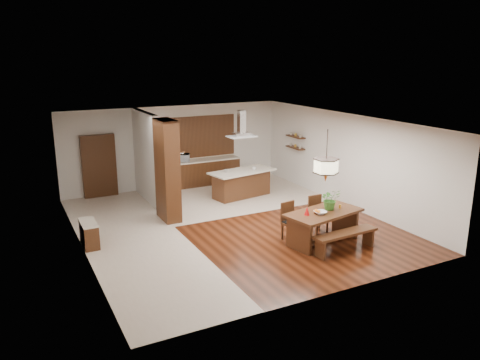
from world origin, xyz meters
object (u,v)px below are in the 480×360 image
dining_table (323,220)px  dining_chair_right (319,214)px  hallway_console (89,234)px  foliage_plant (330,199)px  pendant_lantern (327,156)px  kitchen_island (242,183)px  microwave (183,158)px  dining_bench (345,242)px  range_hood (242,124)px  dining_chair_left (292,222)px  island_cup (254,168)px  fruit_bowl (320,212)px

dining_table → dining_chair_right: size_ratio=2.20×
hallway_console → foliage_plant: (5.54, -2.40, 0.78)m
pendant_lantern → kitchen_island: (-0.00, 4.48, -1.78)m
foliage_plant → microwave: foliage_plant is taller
hallway_console → dining_bench: bearing=-30.1°
dining_bench → range_hood: 5.64m
dining_chair_left → foliage_plant: 1.12m
microwave → range_hood: bearing=-34.8°
dining_bench → foliage_plant: foliage_plant is taller
hallway_console → dining_bench: size_ratio=0.50×
microwave → dining_table: bearing=-56.5°
dining_chair_left → island_cup: size_ratio=8.16×
microwave → dining_chair_left: bearing=-61.2°
dining_chair_left → pendant_lantern: 1.92m
dining_table → pendant_lantern: (0.00, 0.00, 1.64)m
pendant_lantern → microwave: pendant_lantern is taller
dining_chair_left → fruit_bowl: bearing=-64.9°
hallway_console → dining_chair_right: (5.68, -1.77, 0.17)m
dining_table → dining_bench: (0.14, -0.70, -0.36)m
hallway_console → pendant_lantern: bearing=-24.9°
kitchen_island → island_cup: size_ratio=19.37×
hallway_console → kitchen_island: 5.68m
dining_chair_right → pendant_lantern: (-0.37, -0.69, 1.76)m
microwave → kitchen_island: bearing=-34.8°
dining_chair_left → fruit_bowl: size_ratio=3.23×
hallway_console → fruit_bowl: bearing=-26.7°
dining_table → fruit_bowl: bearing=-150.3°
dining_bench → dining_chair_left: size_ratio=1.79×
dining_chair_left → foliage_plant: foliage_plant is taller
kitchen_island → island_cup: 0.65m
dining_chair_right → dining_chair_left: bearing=-169.3°
kitchen_island → dining_chair_right: bearing=-94.4°
dining_bench → range_hood: size_ratio=1.96×
dining_chair_left → range_hood: range_hood is taller
fruit_bowl → range_hood: 4.87m
hallway_console → microwave: microwave is taller
hallway_console → island_cup: bearing=18.3°
pendant_lantern → microwave: 6.72m
hallway_console → island_cup: island_cup is taller
range_hood → dining_chair_right: bearing=-84.4°
dining_chair_left → dining_chair_right: dining_chair_left is taller
kitchen_island → island_cup: bearing=-26.9°
range_hood → foliage_plant: bearing=-86.9°
dining_chair_right → foliage_plant: (-0.13, -0.63, 0.61)m
dining_chair_left → fruit_bowl: 0.82m
dining_bench → dining_chair_left: (-0.74, 1.20, 0.24)m
pendant_lantern → microwave: bearing=101.5°
kitchen_island → range_hood: 2.00m
fruit_bowl → kitchen_island: size_ratio=0.13×
dining_bench → pendant_lantern: 2.12m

